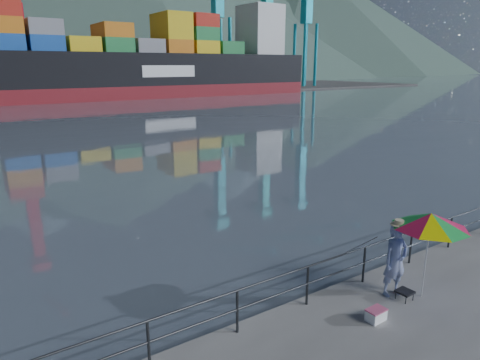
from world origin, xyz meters
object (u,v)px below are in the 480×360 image
Objects in this scene: cooler_bag at (376,315)px; container_ship at (165,64)px; fisherman at (395,261)px; beach_umbrella at (431,221)px.

container_ship is (27.30, 71.56, 5.69)m from cooler_bag.
container_ship reaches higher than fisherman.
cooler_bag is 76.80m from container_ship.
container_ship is at bearing 67.94° from cooler_bag.
beach_umbrella is 5.22× the size of cooler_bag.
beach_umbrella reaches higher than cooler_bag.
cooler_bag is (-1.80, -0.05, -1.88)m from beach_umbrella.
beach_umbrella is 0.04× the size of container_ship.
fisherman is at bearing 21.44° from cooler_bag.
cooler_bag is (-1.28, -0.53, -0.79)m from fisherman.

